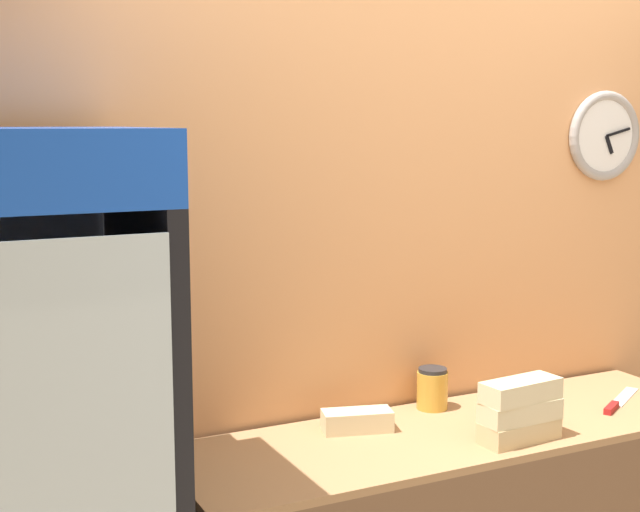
# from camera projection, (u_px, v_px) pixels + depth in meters

# --- Properties ---
(wall_back) EXTENTS (5.20, 0.09, 2.70)m
(wall_back) POSITION_uv_depth(u_px,v_px,m) (410.00, 277.00, 3.19)
(wall_back) COLOR tan
(wall_back) RESTS_ON ground_plane
(beverage_cooler) EXTENTS (0.64, 0.71, 1.89)m
(beverage_cooler) POSITION_uv_depth(u_px,v_px,m) (29.00, 463.00, 2.31)
(beverage_cooler) COLOR black
(beverage_cooler) RESTS_ON ground_plane
(sandwich_stack_bottom) EXTENTS (0.27, 0.12, 0.07)m
(sandwich_stack_bottom) POSITION_uv_depth(u_px,v_px,m) (519.00, 431.00, 2.83)
(sandwich_stack_bottom) COLOR tan
(sandwich_stack_bottom) RESTS_ON prep_counter
(sandwich_stack_middle) EXTENTS (0.27, 0.11, 0.07)m
(sandwich_stack_middle) POSITION_uv_depth(u_px,v_px,m) (520.00, 411.00, 2.82)
(sandwich_stack_middle) COLOR beige
(sandwich_stack_middle) RESTS_ON sandwich_stack_bottom
(sandwich_stack_top) EXTENTS (0.28, 0.13, 0.07)m
(sandwich_stack_top) POSITION_uv_depth(u_px,v_px,m) (521.00, 390.00, 2.81)
(sandwich_stack_top) COLOR beige
(sandwich_stack_top) RESTS_ON sandwich_stack_middle
(sandwich_flat_left) EXTENTS (0.25, 0.15, 0.07)m
(sandwich_flat_left) POSITION_uv_depth(u_px,v_px,m) (357.00, 421.00, 2.92)
(sandwich_flat_left) COLOR beige
(sandwich_flat_left) RESTS_ON prep_counter
(chefs_knife) EXTENTS (0.33, 0.22, 0.02)m
(chefs_knife) POSITION_uv_depth(u_px,v_px,m) (617.00, 403.00, 3.19)
(chefs_knife) COLOR silver
(chefs_knife) RESTS_ON prep_counter
(condiment_jar) EXTENTS (0.11, 0.11, 0.15)m
(condiment_jar) POSITION_uv_depth(u_px,v_px,m) (432.00, 389.00, 3.14)
(condiment_jar) COLOR gold
(condiment_jar) RESTS_ON prep_counter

